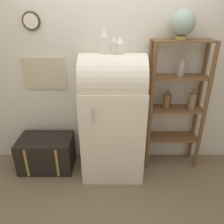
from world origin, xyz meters
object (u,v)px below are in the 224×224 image
vase_center (114,45)px  vase_right (121,46)px  suitcase_trunk (47,153)px  vase_left (105,41)px  refrigerator (113,116)px  globe (183,23)px

vase_center → vase_right: 0.07m
suitcase_trunk → vase_right: 1.73m
vase_left → vase_right: bearing=-4.1°
refrigerator → vase_right: size_ratio=9.39×
refrigerator → suitcase_trunk: bearing=177.0°
refrigerator → vase_center: vase_center is taller
refrigerator → vase_right: bearing=-3.8°
globe → vase_center: globe is taller
vase_left → vase_center: (0.11, -0.02, -0.04)m
suitcase_trunk → vase_left: (0.81, -0.04, 1.47)m
globe → vase_right: (-0.69, -0.16, -0.22)m
globe → vase_left: globe is taller
vase_left → refrigerator: bearing=-4.3°
vase_right → globe: bearing=12.9°
refrigerator → globe: size_ratio=4.99×
refrigerator → vase_center: size_ratio=8.55×
vase_left → suitcase_trunk: bearing=177.2°
vase_center → vase_right: size_ratio=1.10×
vase_center → globe: bearing=12.1°
vase_left → vase_center: 0.11m
refrigerator → vase_right: (0.08, -0.01, 0.84)m
refrigerator → suitcase_trunk: (-0.90, 0.05, -0.58)m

